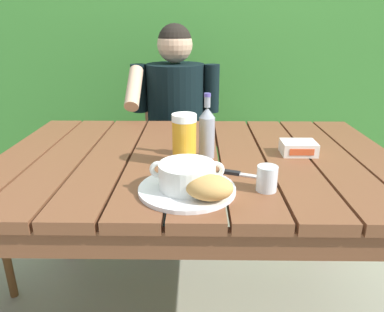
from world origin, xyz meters
name	(u,v)px	position (x,y,z in m)	size (l,w,h in m)	color
dining_table	(196,176)	(0.00, 0.00, 0.67)	(1.45, 0.96, 0.75)	brown
hedge_backdrop	(196,29)	(-0.01, 1.57, 1.16)	(3.08, 0.97, 2.38)	#3B8032
chair_near_diner	(178,147)	(-0.12, 0.91, 0.47)	(0.44, 0.41, 0.93)	brown
person_eating	(175,117)	(-0.12, 0.72, 0.71)	(0.48, 0.47, 1.21)	black
serving_plate	(187,189)	(-0.03, -0.30, 0.76)	(0.28, 0.28, 0.01)	white
soup_bowl	(187,175)	(-0.03, -0.30, 0.80)	(0.21, 0.16, 0.08)	white
bread_roll	(209,187)	(0.03, -0.37, 0.80)	(0.14, 0.11, 0.07)	tan
beer_glass	(184,140)	(-0.04, -0.09, 0.84)	(0.08, 0.08, 0.17)	orange
beer_bottle	(207,131)	(0.04, -0.02, 0.85)	(0.06, 0.06, 0.23)	gray
water_glass_small	(267,178)	(0.20, -0.29, 0.79)	(0.06, 0.06, 0.07)	silver
butter_tub	(298,148)	(0.37, 0.01, 0.78)	(0.12, 0.10, 0.05)	white
table_knife	(239,174)	(0.13, -0.18, 0.76)	(0.16, 0.07, 0.01)	silver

